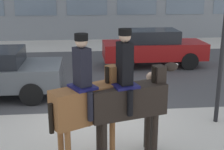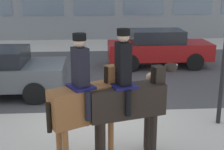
% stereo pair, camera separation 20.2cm
% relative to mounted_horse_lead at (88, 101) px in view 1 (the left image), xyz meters
% --- Properties ---
extents(ground_plane, '(80.00, 80.00, 0.00)m').
position_rel_mounted_horse_lead_xyz_m(ground_plane, '(0.34, 2.35, -1.42)').
color(ground_plane, beige).
extents(road_surface, '(25.93, 8.50, 0.01)m').
position_rel_mounted_horse_lead_xyz_m(road_surface, '(0.34, 7.10, -1.41)').
color(road_surface, '#444447').
rests_on(road_surface, ground_plane).
extents(mounted_horse_lead, '(1.65, 1.08, 2.67)m').
position_rel_mounted_horse_lead_xyz_m(mounted_horse_lead, '(0.00, 0.00, 0.00)').
color(mounted_horse_lead, brown).
rests_on(mounted_horse_lead, ground_plane).
extents(mounted_horse_companion, '(1.85, 0.82, 2.73)m').
position_rel_mounted_horse_lead_xyz_m(mounted_horse_companion, '(0.79, 0.10, 0.00)').
color(mounted_horse_companion, black).
rests_on(mounted_horse_companion, ground_plane).
extents(pedestrian_bystander, '(0.75, 0.73, 1.74)m').
position_rel_mounted_horse_lead_xyz_m(pedestrian_bystander, '(1.32, 0.64, -0.38)').
color(pedestrian_bystander, '#332D28').
rests_on(pedestrian_bystander, ground_plane).
extents(street_car_far_lane, '(4.43, 1.79, 1.62)m').
position_rel_mounted_horse_lead_xyz_m(street_car_far_lane, '(3.05, 7.83, -0.56)').
color(street_car_far_lane, maroon).
rests_on(street_car_far_lane, ground_plane).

